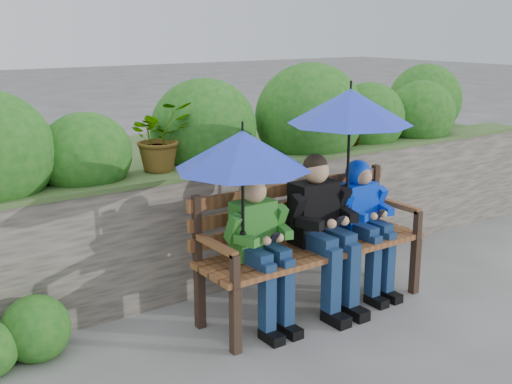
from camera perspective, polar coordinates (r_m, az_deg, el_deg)
ground at (r=5.03m, az=0.67°, el=-10.77°), size 60.00×60.00×0.00m
garden_backdrop at (r=6.07m, az=-8.02°, el=0.25°), size 8.00×2.83×1.86m
park_bench at (r=4.98m, az=4.61°, el=-4.01°), size 1.89×0.55×1.00m
boy_left at (r=4.60m, az=0.43°, el=-4.56°), size 0.46×0.54×1.12m
boy_middle at (r=4.92m, az=5.91°, el=-2.89°), size 0.53×0.62×1.22m
boy_right at (r=5.24m, az=9.64°, el=-1.97°), size 0.45×0.55×1.11m
umbrella_left at (r=4.31m, az=-1.20°, el=3.73°), size 0.94×0.94×0.80m
umbrella_right at (r=4.92m, az=8.37°, el=7.51°), size 0.96×0.96×1.00m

